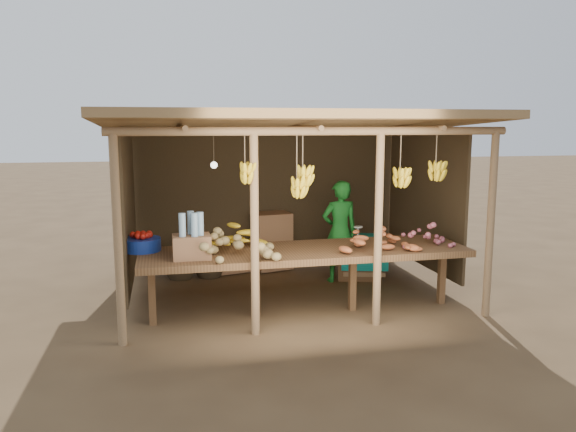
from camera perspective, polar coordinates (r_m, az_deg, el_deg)
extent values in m
plane|color=brown|center=(7.81, 0.00, -7.63)|extent=(60.00, 60.00, 0.00)
cylinder|color=#8E6C49|center=(5.93, -16.90, -2.49)|extent=(0.09, 0.09, 2.20)
cylinder|color=#8E6C49|center=(6.99, 19.88, -0.91)|extent=(0.09, 0.09, 2.20)
cylinder|color=#8E6C49|center=(8.88, -15.52, 1.35)|extent=(0.09, 0.09, 2.20)
cylinder|color=#8E6C49|center=(9.62, 10.31, 2.12)|extent=(0.09, 0.09, 2.20)
cylinder|color=#8E6C49|center=(5.98, -3.41, -2.00)|extent=(0.09, 0.09, 2.20)
cylinder|color=#8E6C49|center=(6.35, 9.16, -1.44)|extent=(0.09, 0.09, 2.20)
cylinder|color=#8E6C49|center=(6.02, 3.15, 8.61)|extent=(4.40, 0.09, 0.09)
cylinder|color=#8E6C49|center=(8.95, -2.12, 8.80)|extent=(4.40, 0.09, 0.09)
cube|color=#987447|center=(7.48, 0.00, 9.42)|extent=(4.70, 3.50, 0.28)
cube|color=#40311D|center=(8.99, -2.06, 2.48)|extent=(4.20, 0.04, 1.98)
cube|color=#40311D|center=(7.58, -15.87, 0.88)|extent=(0.04, 2.40, 1.98)
cube|color=#40311D|center=(8.43, 13.63, 1.78)|extent=(0.04, 2.40, 1.98)
cube|color=brown|center=(6.72, 1.77, -3.70)|extent=(3.90, 1.05, 0.08)
cube|color=brown|center=(6.63, -13.65, -7.74)|extent=(0.08, 0.08, 0.72)
cube|color=brown|center=(6.70, -3.26, -7.29)|extent=(0.08, 0.08, 0.72)
cube|color=brown|center=(6.99, 6.56, -6.64)|extent=(0.08, 0.08, 0.72)
cube|color=brown|center=(7.46, 15.35, -5.90)|extent=(0.08, 0.08, 0.72)
cylinder|color=navy|center=(6.82, -14.61, -2.82)|extent=(0.44, 0.44, 0.15)
cube|color=#8D603F|center=(6.32, -9.76, -3.09)|extent=(0.42, 0.33, 0.26)
imported|color=#186D21|center=(8.17, 5.27, -1.57)|extent=(0.56, 0.39, 1.48)
cube|color=brown|center=(8.49, 7.15, -4.35)|extent=(0.73, 0.67, 0.56)
cube|color=#0C887F|center=(8.42, 7.19, -2.30)|extent=(0.81, 0.75, 0.06)
cube|color=#8D603F|center=(8.88, -1.67, -3.92)|extent=(0.63, 0.54, 0.44)
cube|color=#8D603F|center=(8.79, -1.68, -1.10)|extent=(0.63, 0.54, 0.44)
cube|color=#8D603F|center=(8.79, -5.59, -4.10)|extent=(0.63, 0.54, 0.44)
ellipsoid|color=#40311D|center=(8.52, -10.91, -4.44)|extent=(0.47, 0.47, 0.63)
ellipsoid|color=#40311D|center=(8.54, -8.04, -4.33)|extent=(0.47, 0.47, 0.63)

